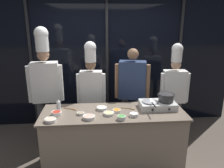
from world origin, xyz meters
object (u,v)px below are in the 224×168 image
at_px(prep_bowl_garlic, 102,108).
at_px(person_guest, 132,87).
at_px(prep_bowl_chili_flakes, 57,113).
at_px(chef_head, 45,80).
at_px(chef_line, 174,86).
at_px(chef_sous, 91,86).
at_px(serving_spoon_solid, 73,109).
at_px(prep_bowl_carrots, 117,110).
at_px(prep_bowl_ginger, 109,113).
at_px(squeeze_bottle_clear, 59,105).
at_px(prep_bowl_scallions, 122,117).
at_px(prep_bowl_rice, 134,114).
at_px(prep_bowl_shrimp, 89,117).
at_px(frying_pan, 150,100).
at_px(prep_bowl_chicken, 50,120).
at_px(stock_pot, 166,97).
at_px(portable_stove, 158,105).
at_px(prep_bowl_mushrooms, 81,113).
at_px(serving_spoon_slotted, 130,108).

xyz_separation_m(prep_bowl_garlic, person_guest, (0.57, 0.65, 0.12)).
height_order(prep_bowl_chili_flakes, chef_head, chef_head).
bearing_deg(chef_line, chef_sous, 3.65).
bearing_deg(serving_spoon_solid, prep_bowl_carrots, -12.28).
relative_size(prep_bowl_ginger, serving_spoon_solid, 0.68).
distance_m(chef_sous, person_guest, 0.73).
distance_m(squeeze_bottle_clear, prep_bowl_scallions, 0.99).
height_order(prep_bowl_rice, prep_bowl_shrimp, same).
distance_m(prep_bowl_rice, prep_bowl_chili_flakes, 1.09).
bearing_deg(prep_bowl_scallions, chef_head, 140.86).
distance_m(frying_pan, chef_sous, 1.09).
distance_m(prep_bowl_scallions, prep_bowl_chicken, 0.95).
height_order(stock_pot, squeeze_bottle_clear, stock_pot).
height_order(prep_bowl_shrimp, chef_line, chef_line).
bearing_deg(squeeze_bottle_clear, prep_bowl_chicken, -96.96).
relative_size(portable_stove, prep_bowl_mushrooms, 4.92).
distance_m(frying_pan, chef_line, 0.91).
bearing_deg(chef_line, prep_bowl_mushrooms, 28.73).
distance_m(squeeze_bottle_clear, chef_head, 0.65).
bearing_deg(stock_pot, chef_line, 60.73).
distance_m(stock_pot, squeeze_bottle_clear, 1.62).
distance_m(serving_spoon_solid, chef_sous, 0.67).
height_order(serving_spoon_slotted, serving_spoon_solid, same).
height_order(portable_stove, prep_bowl_scallions, portable_stove).
relative_size(prep_bowl_scallions, person_guest, 0.07).
bearing_deg(prep_bowl_mushrooms, prep_bowl_garlic, 25.95).
relative_size(prep_bowl_chicken, person_guest, 0.09).
relative_size(serving_spoon_slotted, chef_head, 0.10).
relative_size(prep_bowl_rice, prep_bowl_carrots, 0.97).
relative_size(chef_head, chef_sous, 1.13).
height_order(frying_pan, serving_spoon_slotted, frying_pan).
distance_m(frying_pan, chef_head, 1.77).
bearing_deg(prep_bowl_ginger, squeeze_bottle_clear, 160.75).
height_order(squeeze_bottle_clear, prep_bowl_shrimp, squeeze_bottle_clear).
relative_size(prep_bowl_scallions, chef_line, 0.07).
relative_size(prep_bowl_chili_flakes, serving_spoon_slotted, 0.70).
bearing_deg(serving_spoon_slotted, frying_pan, -2.08).
relative_size(chef_head, person_guest, 1.21).
xyz_separation_m(prep_bowl_scallions, prep_bowl_chicken, (-0.95, 0.02, -0.01)).
bearing_deg(prep_bowl_garlic, stock_pot, -0.68).
height_order(prep_bowl_chili_flakes, chef_line, chef_line).
bearing_deg(prep_bowl_chili_flakes, prep_bowl_mushrooms, -1.65).
height_order(squeeze_bottle_clear, prep_bowl_garlic, squeeze_bottle_clear).
distance_m(serving_spoon_solid, chef_head, 0.80).
bearing_deg(prep_bowl_chicken, chef_sous, 61.24).
relative_size(prep_bowl_shrimp, person_guest, 0.10).
distance_m(prep_bowl_rice, chef_head, 1.64).
distance_m(frying_pan, prep_bowl_chili_flakes, 1.38).
bearing_deg(portable_stove, serving_spoon_slotted, 179.08).
bearing_deg(prep_bowl_shrimp, portable_stove, 15.48).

